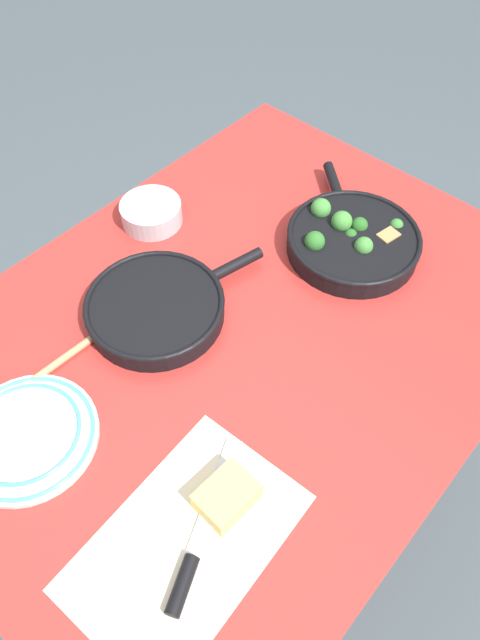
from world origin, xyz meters
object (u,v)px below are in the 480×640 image
Objects in this scene: skillet_broccoli at (352,239)px; skillet_eggs at (156,307)px; wooden_spoon at (83,345)px; dinner_plate_stack at (26,435)px; cheese_block at (227,497)px; grater_knife at (197,546)px; prep_bowl_steel at (151,213)px.

skillet_broccoli reaches higher than skillet_eggs.
dinner_plate_stack is at bearing -153.79° from wooden_spoon.
skillet_broccoli is 0.84× the size of wooden_spoon.
dinner_plate_stack is (0.15, -0.33, -0.01)m from cheese_block.
skillet_broccoli reaches higher than grater_knife.
wooden_spoon is 0.41m from cheese_block.
dinner_plate_stack is (0.19, 0.08, 0.01)m from wooden_spoon.
skillet_broccoli is 1.27× the size of grater_knife.
grater_knife is (0.27, 0.38, -0.02)m from skillet_eggs.
wooden_spoon is (0.15, -0.05, -0.02)m from skillet_eggs.
skillet_broccoli is at bearing -163.05° from cheese_block.
skillet_eggs is 0.95× the size of wooden_spoon.
wooden_spoon is 4.29× the size of cheese_block.
skillet_broccoli is at bearing 168.85° from dinner_plate_stack.
dinner_plate_stack is (0.07, -0.34, 0.00)m from grater_knife.
skillet_eggs is (0.41, -0.18, -0.00)m from skillet_broccoli.
skillet_broccoli is at bearing -19.54° from wooden_spoon.
cheese_block is at bearing -104.18° from skillet_eggs.
skillet_eggs reaches higher than grater_knife.
skillet_eggs is 1.44× the size of grater_knife.
skillet_eggs is 0.41m from cheese_block.
grater_knife is at bearing 52.60° from prep_bowl_steel.
skillet_broccoli is 0.46m from prep_bowl_steel.
cheese_block is 0.68m from prep_bowl_steel.
prep_bowl_steel reaches higher than cheese_block.
skillet_eggs reaches higher than dinner_plate_stack.
grater_knife is (0.68, 0.20, -0.02)m from skillet_broccoli.
prep_bowl_steel is (-0.18, -0.21, 0.00)m from skillet_eggs.
skillet_eggs is 0.16m from wooden_spoon.
wooden_spoon is at bearing 175.19° from skillet_eggs.
prep_bowl_steel is at bearing 71.85° from skillet_broccoli.
wooden_spoon is at bearing -156.35° from dinner_plate_stack.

